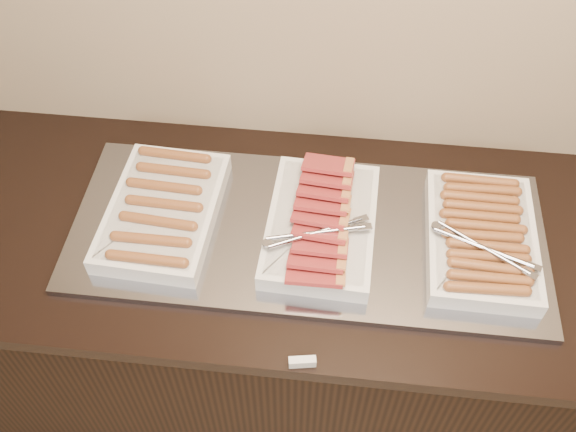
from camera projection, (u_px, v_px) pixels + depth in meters
The scene contains 6 objects.
counter at pixel (306, 322), 1.99m from camera, with size 2.06×0.76×0.90m.
warming_tray at pixel (307, 232), 1.64m from camera, with size 1.20×0.50×0.02m, color gray.
dish_left at pixel (163, 210), 1.63m from camera, with size 0.29×0.41×0.07m.
dish_center at pixel (321, 224), 1.60m from camera, with size 0.28×0.42×0.09m.
dish_right at pixel (482, 238), 1.57m from camera, with size 0.27×0.40×0.08m.
label_holder at pixel (302, 362), 1.41m from camera, with size 0.06×0.02×0.02m, color silver.
Camera 1 is at (0.05, 1.14, 2.21)m, focal length 40.00 mm.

